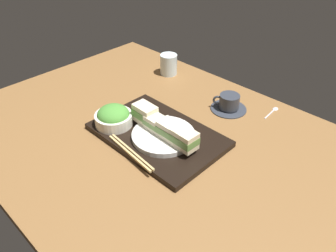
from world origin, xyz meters
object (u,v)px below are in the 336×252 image
sandwich_inner_far (170,130)px  coffee_cup (229,103)px  chopsticks_pair (131,152)px  sandwich_nearmost (144,114)px  salad_bowl (114,117)px  sandwich_farmost (184,139)px  drinking_glass (169,64)px  sandwich_plate (163,135)px  teaspoon (274,110)px  sandwich_inner_near (157,124)px

sandwich_inner_far → coffee_cup: bearing=89.8°
sandwich_inner_far → chopsticks_pair: (-4.77, -12.65, -4.20)cm
sandwich_nearmost → salad_bowl: size_ratio=0.63×
sandwich_farmost → drinking_glass: sandwich_farmost is taller
sandwich_plate → sandwich_farmost: sandwich_farmost is taller
sandwich_plate → chopsticks_pair: bearing=-97.4°
sandwich_inner_far → salad_bowl: (-20.78, -6.43, -1.49)cm
coffee_cup → drinking_glass: 37.50cm
salad_bowl → teaspoon: size_ratio=1.27×
coffee_cup → drinking_glass: drinking_glass is taller
salad_bowl → coffee_cup: (20.91, 38.24, -2.48)cm
sandwich_inner_near → coffee_cup: (6.33, 31.64, -3.47)cm
sandwich_plate → drinking_glass: drinking_glass is taller
sandwich_plate → salad_bowl: 18.97cm
sandwich_nearmost → salad_bowl: 10.92cm
drinking_glass → teaspoon: size_ratio=0.90×
sandwich_nearmost → chopsticks_pair: 15.74cm
chopsticks_pair → drinking_glass: size_ratio=2.40×
teaspoon → sandwich_farmost: bearing=-99.1°
sandwich_inner_far → sandwich_farmost: 6.21cm
sandwich_nearmost → drinking_glass: sandwich_nearmost is taller
sandwich_farmost → chopsticks_pair: (-10.97, -12.48, -4.30)cm
teaspoon → drinking_glass: bearing=-173.3°
sandwich_nearmost → drinking_glass: (-24.52, 36.85, -2.33)cm
sandwich_inner_far → sandwich_inner_near: bearing=178.4°
sandwich_nearmost → coffee_cup: sandwich_nearmost is taller
sandwich_nearmost → sandwich_inner_near: size_ratio=0.96×
sandwich_plate → sandwich_farmost: 10.06cm
salad_bowl → chopsticks_pair: salad_bowl is taller
sandwich_nearmost → salad_bowl: sandwich_nearmost is taller
salad_bowl → drinking_glass: bearing=110.3°
coffee_cup → sandwich_inner_near: bearing=-101.3°
sandwich_inner_near → teaspoon: size_ratio=0.84×
sandwich_nearmost → teaspoon: size_ratio=0.80×
chopsticks_pair → teaspoon: 58.61cm
sandwich_inner_near → coffee_cup: size_ratio=0.63×
sandwich_inner_near → coffee_cup: sandwich_inner_near is taller
sandwich_nearmost → coffee_cup: 34.15cm
sandwich_farmost → chopsticks_pair: bearing=-131.3°
salad_bowl → drinking_glass: size_ratio=1.42×
sandwich_farmost → drinking_glass: size_ratio=0.89×
sandwich_plate → teaspoon: size_ratio=2.04×
sandwich_plate → coffee_cup: coffee_cup is taller
sandwich_farmost → teaspoon: (6.93, 43.29, -6.34)cm
sandwich_nearmost → teaspoon: 50.25cm
sandwich_farmost → salad_bowl: size_ratio=0.63×
sandwich_plate → teaspoon: 46.06cm
sandwich_inner_far → chopsticks_pair: sandwich_inner_far is taller
sandwich_nearmost → chopsticks_pair: (7.64, -13.00, -4.52)cm
sandwich_inner_far → teaspoon: (13.13, 43.12, -6.24)cm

